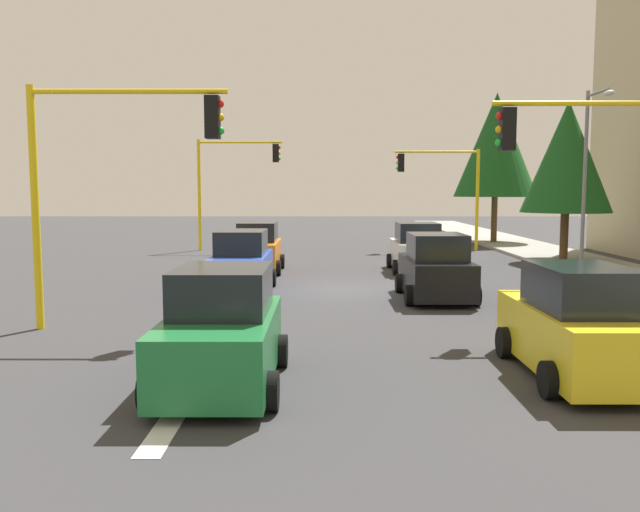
{
  "coord_description": "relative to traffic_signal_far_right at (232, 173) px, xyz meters",
  "views": [
    {
      "loc": [
        20.92,
        -0.85,
        3.25
      ],
      "look_at": [
        0.81,
        -0.93,
        1.2
      ],
      "focal_mm": 36.24,
      "sensor_mm": 36.0,
      "label": 1
    }
  ],
  "objects": [
    {
      "name": "ground_plane",
      "position": [
        14.0,
        5.74,
        -4.2
      ],
      "size": [
        120.0,
        120.0,
        0.0
      ],
      "primitive_type": "plane",
      "color": "#353538"
    },
    {
      "name": "sidewalk_kerb",
      "position": [
        9.0,
        16.24,
        -4.13
      ],
      "size": [
        80.0,
        4.0,
        0.15
      ],
      "primitive_type": "cube",
      "color": "gray",
      "rests_on": "ground"
    },
    {
      "name": "lane_arrow_near",
      "position": [
        25.51,
        2.74,
        -4.2
      ],
      "size": [
        2.4,
        1.1,
        1.1
      ],
      "color": "silver",
      "rests_on": "ground"
    },
    {
      "name": "traffic_signal_far_right",
      "position": [
        0.0,
        0.0,
        0.0
      ],
      "size": [
        0.36,
        4.59,
        5.96
      ],
      "color": "yellow",
      "rests_on": "ground"
    },
    {
      "name": "traffic_signal_near_left",
      "position": [
        20.0,
        11.39,
        -0.39
      ],
      "size": [
        0.36,
        4.59,
        5.36
      ],
      "color": "yellow",
      "rests_on": "ground"
    },
    {
      "name": "traffic_signal_far_left",
      "position": [
        0.0,
        11.4,
        -0.33
      ],
      "size": [
        0.36,
        4.59,
        5.45
      ],
      "color": "yellow",
      "rests_on": "ground"
    },
    {
      "name": "traffic_signal_near_right",
      "position": [
        20.0,
        0.05,
        -0.21
      ],
      "size": [
        0.36,
        4.59,
        5.64
      ],
      "color": "yellow",
      "rests_on": "ground"
    },
    {
      "name": "street_lamp_curbside",
      "position": [
        10.39,
        14.94,
        0.15
      ],
      "size": [
        2.15,
        0.28,
        7.0
      ],
      "color": "slate",
      "rests_on": "ground"
    },
    {
      "name": "tree_roadside_far",
      "position": [
        -4.0,
        15.24,
        1.73
      ],
      "size": [
        4.91,
        4.91,
        9.01
      ],
      "color": "brown",
      "rests_on": "ground"
    },
    {
      "name": "tree_roadside_mid",
      "position": [
        6.0,
        15.74,
        0.52
      ],
      "size": [
        3.95,
        3.95,
        7.21
      ],
      "color": "brown",
      "rests_on": "ground"
    },
    {
      "name": "car_black",
      "position": [
        15.78,
        8.28,
        -3.31
      ],
      "size": [
        3.88,
        2.09,
        1.98
      ],
      "color": "black",
      "rests_on": "ground"
    },
    {
      "name": "car_blue",
      "position": [
        14.47,
        2.29,
        -3.3
      ],
      "size": [
        4.15,
        2.03,
        1.98
      ],
      "color": "blue",
      "rests_on": "ground"
    },
    {
      "name": "car_white",
      "position": [
        9.16,
        8.66,
        -3.31
      ],
      "size": [
        3.79,
        2.11,
        1.98
      ],
      "color": "white",
      "rests_on": "ground"
    },
    {
      "name": "car_green",
      "position": [
        24.41,
        3.22,
        -3.31
      ],
      "size": [
        3.87,
        2.04,
        1.98
      ],
      "color": "#1E7238",
      "rests_on": "ground"
    },
    {
      "name": "car_yellow",
      "position": [
        23.88,
        9.31,
        -3.31
      ],
      "size": [
        4.03,
        1.95,
        1.98
      ],
      "color": "yellow",
      "rests_on": "ground"
    },
    {
      "name": "car_orange",
      "position": [
        9.27,
        2.29,
        -3.31
      ],
      "size": [
        3.71,
        2.0,
        1.98
      ],
      "color": "orange",
      "rests_on": "ground"
    }
  ]
}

